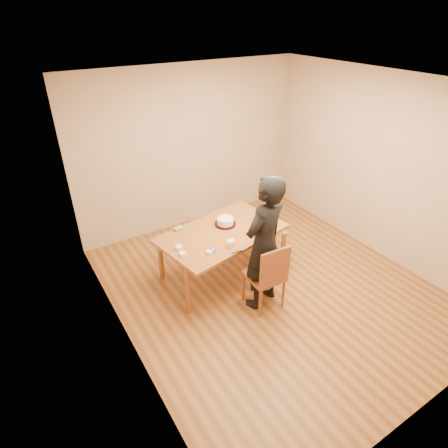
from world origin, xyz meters
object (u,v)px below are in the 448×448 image
dining_chair (264,276)px  person (264,244)px  cake_plate (225,224)px  cake (225,221)px  dining_table (222,233)px

dining_chair → person: size_ratio=0.24×
dining_chair → cake_plate: size_ratio=1.46×
cake → person: bearing=-89.2°
dining_table → dining_chair: bearing=-89.2°
cake_plate → cake: (0.00, 0.00, 0.05)m
dining_chair → cake: size_ratio=1.85×
dining_table → dining_chair: size_ratio=3.92×
cake_plate → person: size_ratio=0.16×
person → cake: bearing=-105.2°
dining_chair → cake_plate: (-0.01, 0.91, 0.31)m
cake_plate → dining_chair: bearing=-89.2°
dining_table → person: size_ratio=0.94×
cake_plate → person: person is taller
person → cake_plate: bearing=-105.2°
dining_table → cake: 0.21m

